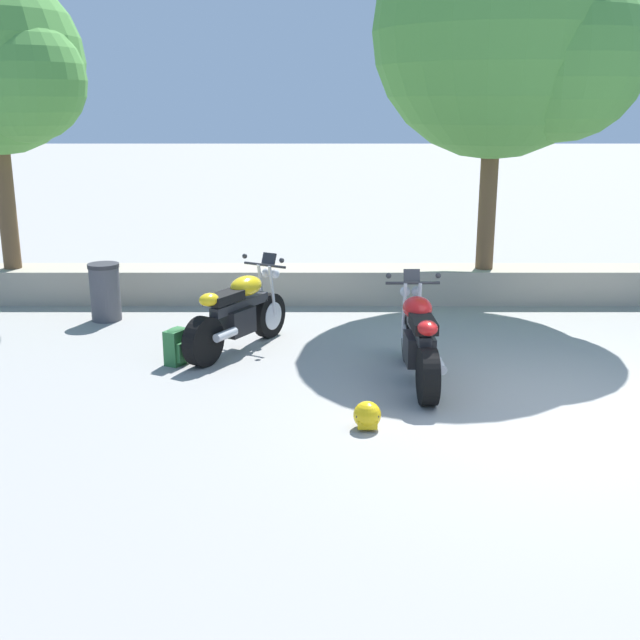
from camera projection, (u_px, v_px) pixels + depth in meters
name	position (u px, v px, depth m)	size (l,w,h in m)	color
ground_plane	(542.00, 409.00, 8.29)	(120.00, 120.00, 0.00)	gray
stone_wall	(462.00, 284.00, 12.85)	(36.00, 0.80, 0.55)	#A89E89
motorcycle_yellow_near_left	(236.00, 314.00, 10.16)	(1.22, 1.86, 1.18)	black
motorcycle_red_centre	(416.00, 341.00, 9.03)	(0.67, 2.06, 1.18)	black
rider_backpack	(174.00, 345.00, 9.66)	(0.34, 0.35, 0.47)	#2D6B38
rider_helmet	(364.00, 416.00, 7.75)	(0.28, 0.28, 0.28)	yellow
leafy_tree_mid_left	(507.00, 38.00, 11.67)	(3.96, 3.77, 5.51)	brown
trash_bin	(102.00, 292.00, 11.60)	(0.46, 0.46, 0.86)	#4C4C51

